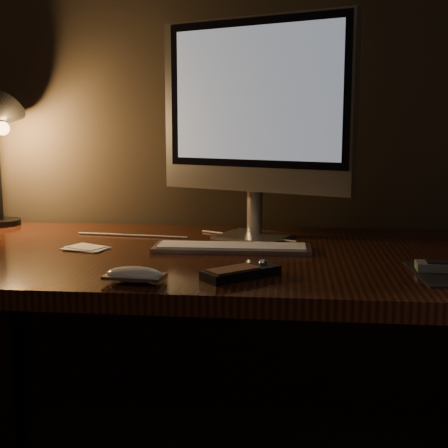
# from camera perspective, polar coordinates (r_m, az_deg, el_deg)

# --- Properties ---
(desk) EXTENTS (1.60, 0.75, 0.75)m
(desk) POSITION_cam_1_polar(r_m,az_deg,el_deg) (1.56, 1.73, -6.71)
(desk) COLOR #3A180D
(desk) RESTS_ON ground
(monitor) EXTENTS (0.50, 0.25, 0.56)m
(monitor) POSITION_cam_1_polar(r_m,az_deg,el_deg) (1.61, 2.83, 10.38)
(monitor) COLOR silver
(monitor) RESTS_ON desk
(keyboard) EXTENTS (0.38, 0.11, 0.01)m
(keyboard) POSITION_cam_1_polar(r_m,az_deg,el_deg) (1.48, 0.72, -2.16)
(keyboard) COLOR silver
(keyboard) RESTS_ON desk
(mouse) EXTENTS (0.12, 0.07, 0.02)m
(mouse) POSITION_cam_1_polar(r_m,az_deg,el_deg) (1.20, -8.18, -4.82)
(mouse) COLOR white
(mouse) RESTS_ON desk
(media_remote) EXTENTS (0.16, 0.15, 0.03)m
(media_remote) POSITION_cam_1_polar(r_m,az_deg,el_deg) (1.22, 1.55, -4.44)
(media_remote) COLOR black
(media_remote) RESTS_ON desk
(papers) EXTENTS (0.12, 0.10, 0.01)m
(papers) POSITION_cam_1_polar(r_m,az_deg,el_deg) (1.53, -12.53, -2.15)
(papers) COLOR white
(papers) RESTS_ON desk
(cable) EXTENTS (0.56, 0.19, 0.01)m
(cable) POSITION_cam_1_polar(r_m,az_deg,el_deg) (1.65, -3.24, -1.15)
(cable) COLOR white
(cable) RESTS_ON desk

